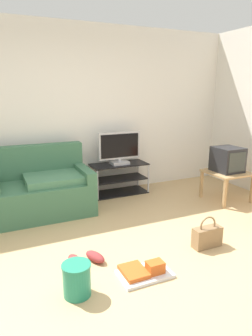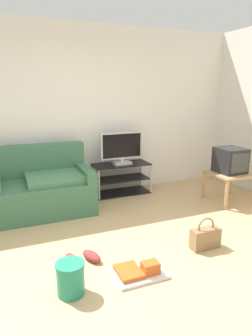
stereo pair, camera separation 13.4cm
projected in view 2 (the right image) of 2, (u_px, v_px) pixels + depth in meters
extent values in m
cube|color=tan|center=(118.00, 274.00, 2.89)|extent=(9.00, 9.80, 0.02)
cube|color=silver|center=(61.00, 113.00, 4.74)|extent=(9.00, 0.10, 2.70)
cube|color=#3D6B4C|center=(15.00, 200.00, 4.15)|extent=(2.11, 0.89, 0.45)
cube|color=#3D6B4C|center=(11.00, 162.00, 4.34)|extent=(2.11, 0.20, 0.47)
cube|color=#3D6B4C|center=(84.00, 172.00, 4.44)|extent=(0.14, 0.89, 0.16)
cube|color=#477857|center=(57.00, 178.00, 4.24)|extent=(0.84, 0.62, 0.10)
cube|color=black|center=(121.00, 164.00, 5.01)|extent=(0.94, 0.43, 0.02)
cube|color=black|center=(121.00, 178.00, 5.08)|extent=(0.90, 0.41, 0.02)
cube|color=black|center=(121.00, 192.00, 5.14)|extent=(0.94, 0.43, 0.02)
cylinder|color=#B7B7BC|center=(99.00, 185.00, 4.73)|extent=(0.03, 0.03, 0.51)
cylinder|color=#B7B7BC|center=(151.00, 179.00, 5.06)|extent=(0.03, 0.03, 0.51)
cylinder|color=#B7B7BC|center=(92.00, 178.00, 5.09)|extent=(0.03, 0.03, 0.51)
cylinder|color=#B7B7BC|center=(141.00, 173.00, 5.42)|extent=(0.03, 0.03, 0.51)
cube|color=#B2B2B7|center=(122.00, 163.00, 4.99)|extent=(0.29, 0.22, 0.05)
cube|color=#B2B2B7|center=(122.00, 160.00, 4.98)|extent=(0.05, 0.04, 0.04)
cube|color=#B2B2B7|center=(122.00, 146.00, 4.92)|extent=(0.72, 0.04, 0.44)
cube|color=black|center=(122.00, 146.00, 4.90)|extent=(0.66, 0.01, 0.38)
cube|color=tan|center=(230.00, 173.00, 4.66)|extent=(0.60, 0.60, 0.03)
cube|color=tan|center=(227.00, 195.00, 4.37)|extent=(0.04, 0.04, 0.44)
cube|color=tan|center=(204.00, 185.00, 4.86)|extent=(0.04, 0.04, 0.44)
cube|color=tan|center=(230.00, 181.00, 5.06)|extent=(0.04, 0.04, 0.44)
cube|color=#232326|center=(230.00, 160.00, 4.62)|extent=(0.39, 0.40, 0.38)
cube|color=#333833|center=(240.00, 163.00, 4.44)|extent=(0.32, 0.01, 0.30)
cube|color=olive|center=(205.00, 238.00, 3.32)|extent=(0.33, 0.13, 0.23)
torus|color=olive|center=(206.00, 226.00, 3.28)|extent=(0.21, 0.02, 0.21)
cylinder|color=#238466|center=(71.00, 278.00, 2.56)|extent=(0.24, 0.24, 0.29)
cylinder|color=#238466|center=(70.00, 264.00, 2.53)|extent=(0.25, 0.25, 0.02)
ellipsoid|color=#993333|center=(72.00, 260.00, 3.02)|extent=(0.15, 0.27, 0.09)
ellipsoid|color=#993333|center=(92.00, 256.00, 3.09)|extent=(0.20, 0.29, 0.09)
cube|color=silver|center=(140.00, 274.00, 2.84)|extent=(0.50, 0.31, 0.03)
cube|color=#CC561E|center=(150.00, 268.00, 2.82)|extent=(0.16, 0.12, 0.11)
cube|color=#CC561E|center=(129.00, 272.00, 2.82)|extent=(0.22, 0.28, 0.04)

